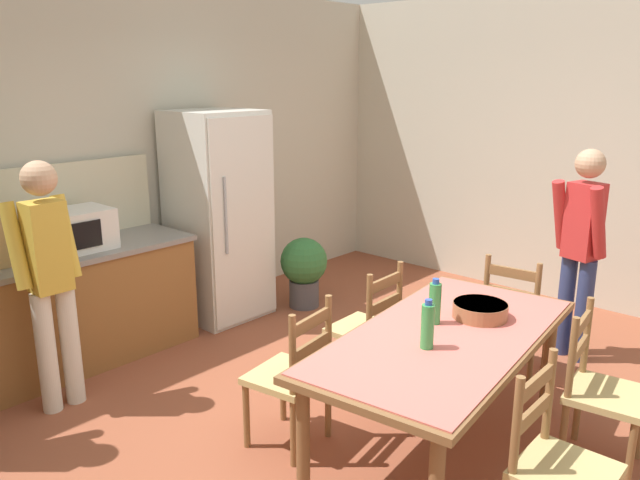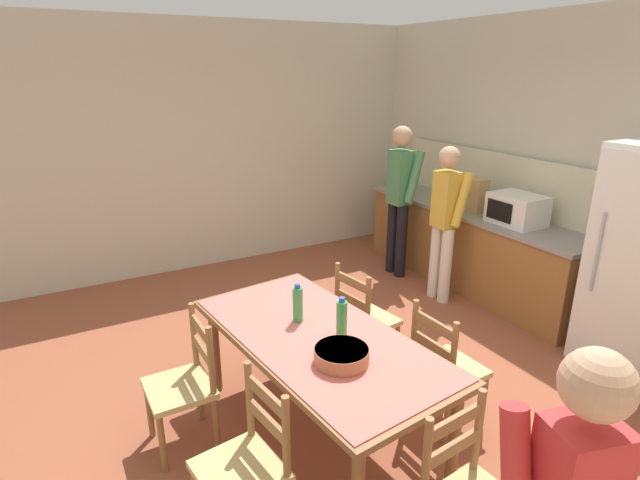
{
  "view_description": "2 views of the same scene",
  "coord_description": "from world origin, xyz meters",
  "px_view_note": "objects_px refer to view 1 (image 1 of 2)",
  "views": [
    {
      "loc": [
        -2.67,
        -2.09,
        2.14
      ],
      "look_at": [
        -0.08,
        0.24,
        1.21
      ],
      "focal_mm": 35.0,
      "sensor_mm": 36.0,
      "label": 1
    },
    {
      "loc": [
        2.64,
        -1.8,
        2.36
      ],
      "look_at": [
        -0.47,
        -0.09,
        1.13
      ],
      "focal_mm": 28.0,
      "sensor_mm": 36.0,
      "label": 2
    }
  ],
  "objects_px": {
    "person_at_counter": "(49,274)",
    "dining_table": "(445,346)",
    "bottle_off_centre": "(435,303)",
    "person_by_table": "(581,244)",
    "serving_bowl": "(480,309)",
    "chair_side_far_right": "(368,329)",
    "potted_plant": "(304,267)",
    "bottle_near_centre": "(427,326)",
    "refrigerator": "(219,216)",
    "chair_side_near_left": "(557,467)",
    "chair_side_near_right": "(600,391)",
    "chair_head_end": "(515,317)",
    "chair_side_far_left": "(293,376)",
    "microwave": "(75,230)"
  },
  "relations": [
    {
      "from": "chair_side_near_left",
      "to": "potted_plant",
      "type": "xyz_separation_m",
      "value": [
        1.52,
        3.01,
        -0.06
      ]
    },
    {
      "from": "dining_table",
      "to": "potted_plant",
      "type": "distance_m",
      "value": 2.54
    },
    {
      "from": "chair_side_near_left",
      "to": "person_at_counter",
      "type": "height_order",
      "value": "person_at_counter"
    },
    {
      "from": "person_at_counter",
      "to": "potted_plant",
      "type": "distance_m",
      "value": 2.47
    },
    {
      "from": "dining_table",
      "to": "bottle_near_centre",
      "type": "height_order",
      "value": "bottle_near_centre"
    },
    {
      "from": "dining_table",
      "to": "bottle_near_centre",
      "type": "distance_m",
      "value": 0.31
    },
    {
      "from": "microwave",
      "to": "potted_plant",
      "type": "xyz_separation_m",
      "value": [
        1.96,
        -0.45,
        -0.65
      ]
    },
    {
      "from": "bottle_off_centre",
      "to": "dining_table",
      "type": "bearing_deg",
      "value": -122.85
    },
    {
      "from": "chair_side_near_left",
      "to": "chair_head_end",
      "type": "xyz_separation_m",
      "value": [
        1.56,
        0.94,
        0.0
      ]
    },
    {
      "from": "person_at_counter",
      "to": "chair_side_near_right",
      "type": "bearing_deg",
      "value": -148.81
    },
    {
      "from": "chair_side_far_right",
      "to": "person_at_counter",
      "type": "height_order",
      "value": "person_at_counter"
    },
    {
      "from": "serving_bowl",
      "to": "chair_side_far_right",
      "type": "xyz_separation_m",
      "value": [
        -0.0,
        0.82,
        -0.36
      ]
    },
    {
      "from": "bottle_near_centre",
      "to": "person_at_counter",
      "type": "distance_m",
      "value": 2.39
    },
    {
      "from": "refrigerator",
      "to": "person_by_table",
      "type": "relative_size",
      "value": 1.14
    },
    {
      "from": "microwave",
      "to": "chair_side_near_right",
      "type": "relative_size",
      "value": 0.55
    },
    {
      "from": "microwave",
      "to": "chair_side_near_left",
      "type": "distance_m",
      "value": 3.54
    },
    {
      "from": "chair_side_near_left",
      "to": "person_at_counter",
      "type": "bearing_deg",
      "value": 105.8
    },
    {
      "from": "chair_side_far_left",
      "to": "potted_plant",
      "type": "height_order",
      "value": "chair_side_far_left"
    },
    {
      "from": "bottle_off_centre",
      "to": "chair_side_near_right",
      "type": "relative_size",
      "value": 0.3
    },
    {
      "from": "serving_bowl",
      "to": "chair_head_end",
      "type": "height_order",
      "value": "chair_head_end"
    },
    {
      "from": "chair_side_near_right",
      "to": "chair_side_far_left",
      "type": "relative_size",
      "value": 1.0
    },
    {
      "from": "person_at_counter",
      "to": "dining_table",
      "type": "bearing_deg",
      "value": -150.5
    },
    {
      "from": "bottle_near_centre",
      "to": "refrigerator",
      "type": "bearing_deg",
      "value": 73.61
    },
    {
      "from": "serving_bowl",
      "to": "chair_side_near_right",
      "type": "xyz_separation_m",
      "value": [
        0.17,
        -0.67,
        -0.36
      ]
    },
    {
      "from": "dining_table",
      "to": "person_at_counter",
      "type": "bearing_deg",
      "value": 119.5
    },
    {
      "from": "person_at_counter",
      "to": "person_by_table",
      "type": "bearing_deg",
      "value": -126.53
    },
    {
      "from": "microwave",
      "to": "bottle_near_centre",
      "type": "xyz_separation_m",
      "value": [
        0.53,
        -2.69,
        -0.16
      ]
    },
    {
      "from": "chair_side_near_right",
      "to": "chair_side_far_right",
      "type": "xyz_separation_m",
      "value": [
        -0.17,
        1.49,
        0.0
      ]
    },
    {
      "from": "microwave",
      "to": "bottle_near_centre",
      "type": "relative_size",
      "value": 1.85
    },
    {
      "from": "bottle_near_centre",
      "to": "chair_side_far_right",
      "type": "relative_size",
      "value": 0.3
    },
    {
      "from": "dining_table",
      "to": "chair_side_near_left",
      "type": "xyz_separation_m",
      "value": [
        -0.33,
        -0.79,
        -0.23
      ]
    },
    {
      "from": "dining_table",
      "to": "chair_side_near_left",
      "type": "height_order",
      "value": "chair_side_near_left"
    },
    {
      "from": "chair_side_near_right",
      "to": "person_at_counter",
      "type": "relative_size",
      "value": 0.55
    },
    {
      "from": "microwave",
      "to": "refrigerator",
      "type": "bearing_deg",
      "value": -0.82
    },
    {
      "from": "bottle_near_centre",
      "to": "serving_bowl",
      "type": "distance_m",
      "value": 0.57
    },
    {
      "from": "chair_side_near_left",
      "to": "chair_head_end",
      "type": "bearing_deg",
      "value": 30.09
    },
    {
      "from": "bottle_near_centre",
      "to": "dining_table",
      "type": "bearing_deg",
      "value": 6.61
    },
    {
      "from": "dining_table",
      "to": "chair_side_far_left",
      "type": "bearing_deg",
      "value": 126.02
    },
    {
      "from": "refrigerator",
      "to": "dining_table",
      "type": "bearing_deg",
      "value": -101.79
    },
    {
      "from": "refrigerator",
      "to": "serving_bowl",
      "type": "bearing_deg",
      "value": -94.63
    },
    {
      "from": "chair_side_far_right",
      "to": "person_by_table",
      "type": "relative_size",
      "value": 0.56
    },
    {
      "from": "bottle_off_centre",
      "to": "person_by_table",
      "type": "xyz_separation_m",
      "value": [
        1.7,
        -0.2,
        0.04
      ]
    },
    {
      "from": "refrigerator",
      "to": "chair_side_far_left",
      "type": "relative_size",
      "value": 2.03
    },
    {
      "from": "dining_table",
      "to": "chair_head_end",
      "type": "distance_m",
      "value": 1.26
    },
    {
      "from": "microwave",
      "to": "potted_plant",
      "type": "relative_size",
      "value": 0.75
    },
    {
      "from": "serving_bowl",
      "to": "potted_plant",
      "type": "bearing_deg",
      "value": 69.14
    },
    {
      "from": "dining_table",
      "to": "chair_side_far_right",
      "type": "relative_size",
      "value": 2.18
    },
    {
      "from": "serving_bowl",
      "to": "person_by_table",
      "type": "bearing_deg",
      "value": -1.75
    },
    {
      "from": "chair_side_far_right",
      "to": "chair_side_near_left",
      "type": "bearing_deg",
      "value": 64.68
    },
    {
      "from": "chair_side_near_right",
      "to": "chair_side_far_left",
      "type": "distance_m",
      "value": 1.72
    }
  ]
}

